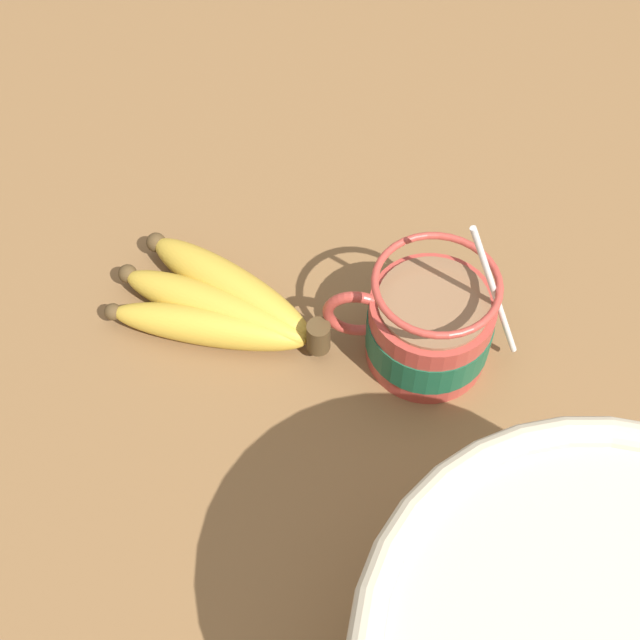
{
  "coord_description": "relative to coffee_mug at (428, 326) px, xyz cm",
  "views": [
    {
      "loc": [
        1.07,
        43.05,
        67.8
      ],
      "look_at": [
        4.99,
        2.15,
        8.16
      ],
      "focal_mm": 50.0,
      "sensor_mm": 36.0,
      "label": 1
    }
  ],
  "objects": [
    {
      "name": "banana_bunch",
      "position": [
        17.77,
        -2.04,
        -2.11
      ],
      "size": [
        19.61,
        12.54,
        4.24
      ],
      "color": "#4C381E",
      "rests_on": "table"
    },
    {
      "name": "table",
      "position": [
        3.83,
        -1.61,
        -5.87
      ],
      "size": [
        107.35,
        107.35,
        3.78
      ],
      "color": "brown",
      "rests_on": "ground"
    },
    {
      "name": "coffee_mug",
      "position": [
        0.0,
        0.0,
        0.0
      ],
      "size": [
        16.28,
        10.33,
        16.53
      ],
      "color": "#B23D33",
      "rests_on": "table"
    }
  ]
}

